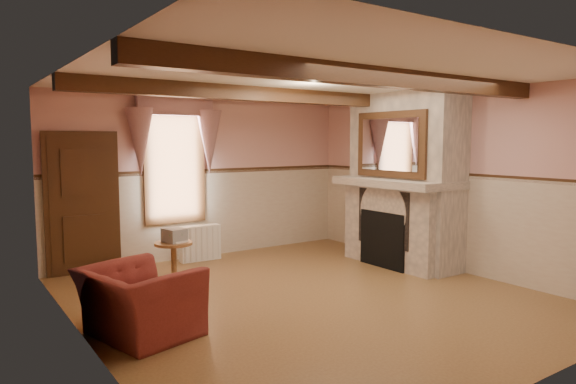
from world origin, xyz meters
TOP-DOWN VIEW (x-y plane):
  - floor at (0.00, 0.00)m, footprint 5.50×6.00m
  - ceiling at (0.00, 0.00)m, footprint 5.50×6.00m
  - wall_back at (0.00, 3.00)m, footprint 5.50×0.02m
  - wall_front at (0.00, -3.00)m, footprint 5.50×0.02m
  - wall_left at (-2.75, 0.00)m, footprint 0.02×6.00m
  - wall_right at (2.75, 0.00)m, footprint 0.02×6.00m
  - wainscot at (0.00, 0.00)m, footprint 5.50×6.00m
  - chair_rail at (0.00, 0.00)m, footprint 5.50×6.00m
  - firebox at (2.00, 0.60)m, footprint 0.20×0.95m
  - armchair at (-2.25, -0.08)m, footprint 1.23×1.33m
  - side_table at (-1.10, 1.83)m, footprint 0.64×0.64m
  - book_stack at (-1.09, 1.84)m, footprint 0.32×0.36m
  - radiator at (-0.28, 2.70)m, footprint 0.70×0.20m
  - bowl at (2.24, 0.63)m, footprint 0.38×0.38m
  - mantel_clock at (2.24, 1.40)m, footprint 0.14×0.24m
  - oil_lamp at (2.24, 1.00)m, footprint 0.11×0.11m
  - candle_red at (2.24, -0.14)m, footprint 0.06×0.06m
  - jar_yellow at (2.24, 0.43)m, footprint 0.06×0.06m
  - fireplace at (2.42, 0.60)m, footprint 0.85×2.00m
  - mantel at (2.24, 0.60)m, footprint 1.05×2.05m
  - overmantel_mirror at (2.06, 0.60)m, footprint 0.06×1.44m
  - door at (-2.10, 2.94)m, footprint 1.10×0.10m
  - window at (-0.60, 2.97)m, footprint 1.06×0.08m
  - window_drapes at (-0.60, 2.88)m, footprint 1.30×0.14m
  - ceiling_beam_front at (0.00, -1.20)m, footprint 5.50×0.18m
  - ceiling_beam_back at (0.00, 1.20)m, footprint 5.50×0.18m

SIDE VIEW (x-z plane):
  - floor at x=0.00m, z-range -0.01..0.01m
  - side_table at x=-1.10m, z-range 0.00..0.55m
  - radiator at x=-0.28m, z-range 0.00..0.60m
  - armchair at x=-2.25m, z-range 0.00..0.72m
  - firebox at x=2.00m, z-range 0.00..0.90m
  - book_stack at x=-1.09m, z-range 0.55..0.75m
  - wainscot at x=0.00m, z-range 0.00..1.50m
  - door at x=-2.10m, z-range 0.00..2.10m
  - mantel at x=2.24m, z-range 1.30..1.42m
  - wall_back at x=0.00m, z-range 0.00..2.80m
  - wall_front at x=0.00m, z-range 0.00..2.80m
  - wall_left at x=-2.75m, z-range 0.00..2.80m
  - wall_right at x=2.75m, z-range 0.00..2.80m
  - fireplace at x=2.42m, z-range 0.00..2.80m
  - bowl at x=2.24m, z-range 1.42..1.51m
  - jar_yellow at x=2.24m, z-range 1.42..1.54m
  - chair_rail at x=0.00m, z-range 1.46..1.54m
  - candle_red at x=2.24m, z-range 1.42..1.58m
  - mantel_clock at x=2.24m, z-range 1.42..1.62m
  - oil_lamp at x=2.24m, z-range 1.42..1.70m
  - window at x=-0.60m, z-range 0.64..2.66m
  - overmantel_mirror at x=2.06m, z-range 1.45..2.49m
  - window_drapes at x=-0.60m, z-range 1.55..2.95m
  - ceiling_beam_front at x=0.00m, z-range 2.60..2.80m
  - ceiling_beam_back at x=0.00m, z-range 2.60..2.80m
  - ceiling at x=0.00m, z-range 2.79..2.80m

